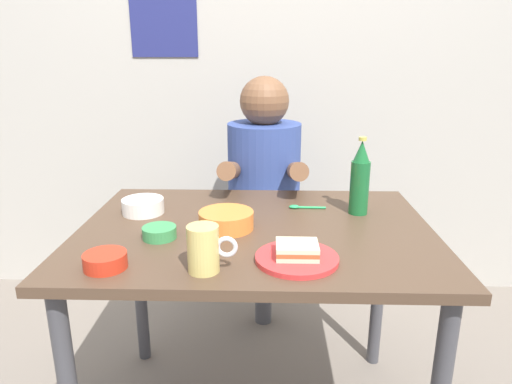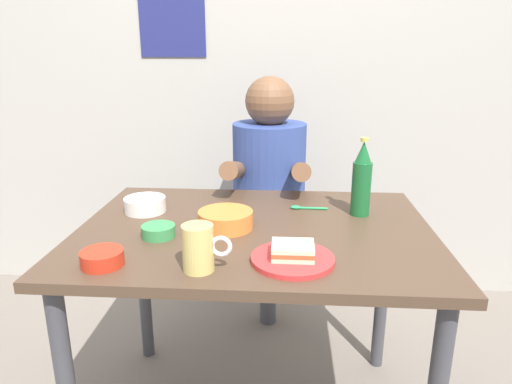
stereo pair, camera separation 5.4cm
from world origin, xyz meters
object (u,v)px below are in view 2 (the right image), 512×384
object	(u,v)px
person_seated	(269,170)
dip_bowl_green	(158,230)
plate_orange	(293,259)
stool	(268,256)
sandwich	(293,250)
dining_table	(255,254)
beer_mug	(199,248)
beer_bottle	(362,181)

from	to	relation	value
person_seated	dip_bowl_green	xyz separation A→B (m)	(-0.30, -0.71, -0.01)
dip_bowl_green	person_seated	bearing A→B (deg)	67.32
plate_orange	dip_bowl_green	distance (m)	0.42
stool	person_seated	distance (m)	0.42
person_seated	plate_orange	size ratio (longest dim) A/B	3.27
stool	sandwich	bearing A→B (deg)	-83.56
stool	sandwich	world-z (taller)	sandwich
dining_table	beer_mug	world-z (taller)	beer_mug
dining_table	dip_bowl_green	xyz separation A→B (m)	(-0.28, -0.10, 0.11)
plate_orange	sandwich	bearing A→B (deg)	180.00
sandwich	beer_bottle	world-z (taller)	beer_bottle
dip_bowl_green	plate_orange	bearing A→B (deg)	-19.83
dining_table	sandwich	xyz separation A→B (m)	(0.12, -0.24, 0.13)
person_seated	beer_bottle	size ratio (longest dim) A/B	2.75
stool	dip_bowl_green	bearing A→B (deg)	-112.37
stool	sandwich	distance (m)	0.97
beer_bottle	dip_bowl_green	world-z (taller)	beer_bottle
stool	beer_mug	world-z (taller)	beer_mug
plate_orange	beer_bottle	world-z (taller)	beer_bottle
beer_mug	dining_table	bearing A→B (deg)	68.73
sandwich	dining_table	bearing A→B (deg)	115.99
sandwich	person_seated	bearing A→B (deg)	96.52
person_seated	sandwich	bearing A→B (deg)	-83.48
person_seated	beer_mug	bearing A→B (deg)	-98.38
beer_mug	stool	bearing A→B (deg)	81.72
beer_mug	beer_bottle	world-z (taller)	beer_bottle
dip_bowl_green	dining_table	bearing A→B (deg)	18.74
dip_bowl_green	beer_mug	bearing A→B (deg)	-51.79
person_seated	beer_mug	xyz separation A→B (m)	(-0.14, -0.92, 0.03)
person_seated	sandwich	xyz separation A→B (m)	(0.10, -0.86, 0.01)
plate_orange	sandwich	size ratio (longest dim) A/B	2.00
sandwich	dip_bowl_green	distance (m)	0.42
beer_mug	plate_orange	bearing A→B (deg)	15.30
person_seated	beer_bottle	bearing A→B (deg)	-55.74
stool	sandwich	xyz separation A→B (m)	(0.10, -0.87, 0.42)
dining_table	person_seated	xyz separation A→B (m)	(0.02, 0.62, 0.12)
plate_orange	sandwich	world-z (taller)	sandwich
beer_mug	dip_bowl_green	world-z (taller)	beer_mug
person_seated	beer_bottle	distance (m)	0.59
dining_table	sandwich	bearing A→B (deg)	-64.01
dining_table	plate_orange	bearing A→B (deg)	-64.01
dining_table	beer_bottle	size ratio (longest dim) A/B	4.20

